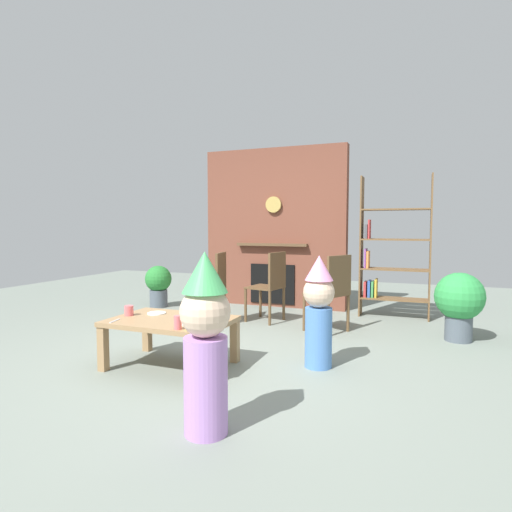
% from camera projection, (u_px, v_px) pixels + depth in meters
% --- Properties ---
extents(ground_plane, '(12.00, 12.00, 0.00)m').
position_uv_depth(ground_plane, '(226.00, 357.00, 3.94)').
color(ground_plane, gray).
extents(brick_fireplace_feature, '(2.20, 0.28, 2.40)m').
position_uv_depth(brick_fireplace_feature, '(275.00, 228.00, 6.41)').
color(brick_fireplace_feature, brown).
rests_on(brick_fireplace_feature, ground_plane).
extents(bookshelf, '(0.90, 0.28, 1.90)m').
position_uv_depth(bookshelf, '(389.00, 254.00, 5.64)').
color(bookshelf, brown).
rests_on(bookshelf, ground_plane).
extents(coffee_table, '(1.04, 0.71, 0.42)m').
position_uv_depth(coffee_table, '(171.00, 326.00, 3.66)').
color(coffee_table, '#9E7A51').
rests_on(coffee_table, ground_plane).
extents(paper_cup_near_left, '(0.07, 0.07, 0.11)m').
position_uv_depth(paper_cup_near_left, '(190.00, 322.00, 3.30)').
color(paper_cup_near_left, '#F2CC4C').
rests_on(paper_cup_near_left, coffee_table).
extents(paper_cup_near_right, '(0.08, 0.08, 0.09)m').
position_uv_depth(paper_cup_near_right, '(129.00, 311.00, 3.79)').
color(paper_cup_near_right, '#E5666B').
rests_on(paper_cup_near_right, coffee_table).
extents(paper_cup_center, '(0.07, 0.07, 0.10)m').
position_uv_depth(paper_cup_center, '(205.00, 323.00, 3.29)').
color(paper_cup_center, '#8CD18C').
rests_on(paper_cup_center, coffee_table).
extents(paper_cup_far_left, '(0.06, 0.06, 0.11)m').
position_uv_depth(paper_cup_far_left, '(178.00, 322.00, 3.28)').
color(paper_cup_far_left, '#E5666B').
rests_on(paper_cup_far_left, coffee_table).
extents(paper_plate_front, '(0.17, 0.17, 0.01)m').
position_uv_depth(paper_plate_front, '(188.00, 323.00, 3.47)').
color(paper_plate_front, white).
rests_on(paper_plate_front, coffee_table).
extents(paper_plate_rear, '(0.17, 0.17, 0.01)m').
position_uv_depth(paper_plate_rear, '(157.00, 313.00, 3.87)').
color(paper_plate_rear, white).
rests_on(paper_plate_rear, coffee_table).
extents(birthday_cake_slice, '(0.10, 0.10, 0.08)m').
position_uv_depth(birthday_cake_slice, '(201.00, 316.00, 3.61)').
color(birthday_cake_slice, '#EAC68C').
rests_on(birthday_cake_slice, coffee_table).
extents(table_fork, '(0.04, 0.15, 0.01)m').
position_uv_depth(table_fork, '(115.00, 321.00, 3.57)').
color(table_fork, silver).
rests_on(table_fork, coffee_table).
extents(child_with_cone_hat, '(0.30, 0.30, 1.08)m').
position_uv_depth(child_with_cone_hat, '(205.00, 338.00, 2.46)').
color(child_with_cone_hat, '#B27FCC').
rests_on(child_with_cone_hat, ground_plane).
extents(child_in_pink, '(0.27, 0.27, 0.98)m').
position_uv_depth(child_in_pink, '(319.00, 308.00, 3.63)').
color(child_in_pink, '#4C7FC6').
rests_on(child_in_pink, ground_plane).
extents(dining_chair_left, '(0.47, 0.47, 0.90)m').
position_uv_depth(dining_chair_left, '(214.00, 283.00, 5.26)').
color(dining_chair_left, brown).
rests_on(dining_chair_left, ground_plane).
extents(dining_chair_middle, '(0.47, 0.47, 0.90)m').
position_uv_depth(dining_chair_middle, '(271.00, 282.00, 5.36)').
color(dining_chair_middle, brown).
rests_on(dining_chair_middle, ground_plane).
extents(dining_chair_right, '(0.54, 0.54, 0.90)m').
position_uv_depth(dining_chair_right, '(333.00, 289.00, 4.81)').
color(dining_chair_right, brown).
rests_on(dining_chair_right, ground_plane).
extents(potted_plant_tall, '(0.51, 0.51, 0.74)m').
position_uv_depth(potted_plant_tall, '(459.00, 301.00, 4.47)').
color(potted_plant_tall, '#4C5660').
rests_on(potted_plant_tall, ground_plane).
extents(potted_plant_short, '(0.40, 0.40, 0.63)m').
position_uv_depth(potted_plant_short, '(158.00, 283.00, 6.37)').
color(potted_plant_short, '#4C5660').
rests_on(potted_plant_short, ground_plane).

